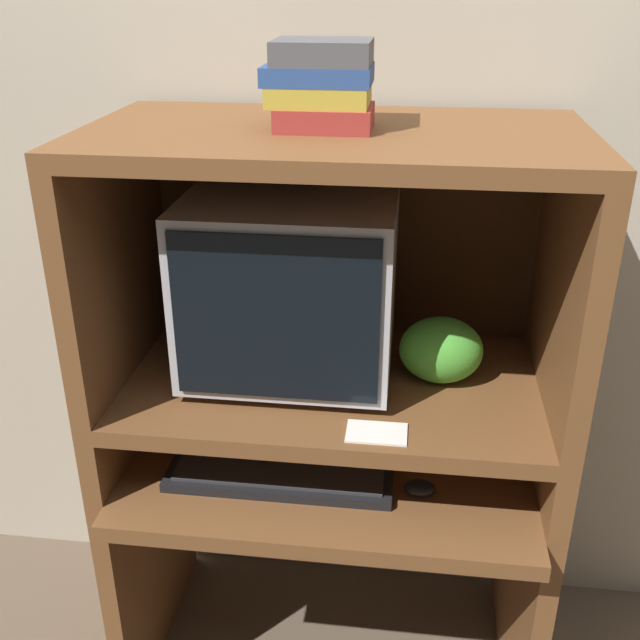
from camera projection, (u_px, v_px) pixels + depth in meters
name	position (u px, v px, depth m)	size (l,w,h in m)	color
wall_back	(350.00, 117.00, 1.69)	(6.00, 0.06, 2.60)	#B2A893
desk_base	(330.00, 538.00, 1.74)	(0.95, 0.59, 0.63)	brown
desk_monitor_shelf	(333.00, 394.00, 1.63)	(0.95, 0.53, 0.18)	brown
hutch_upper	(336.00, 214.00, 1.49)	(0.95, 0.53, 0.53)	brown
crt_monitor	(291.00, 285.00, 1.56)	(0.43, 0.37, 0.39)	#B2B2B7
keyboard	(280.00, 474.00, 1.58)	(0.48, 0.16, 0.03)	black
mouse	(420.00, 488.00, 1.53)	(0.07, 0.04, 0.03)	black
snack_bag	(441.00, 350.00, 1.57)	(0.17, 0.13, 0.14)	green
book_stack	(321.00, 84.00, 1.36)	(0.20, 0.15, 0.16)	maroon
paper_card	(377.00, 433.00, 1.42)	(0.12, 0.08, 0.00)	white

